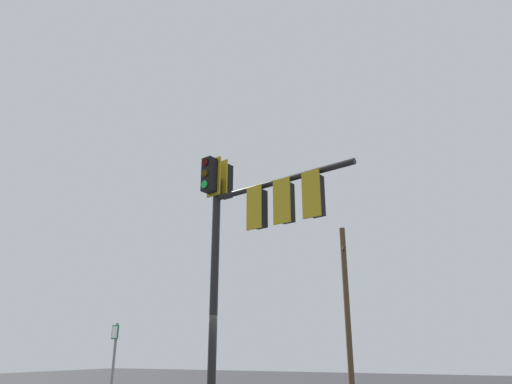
% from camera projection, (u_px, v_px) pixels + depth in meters
% --- Properties ---
extents(signal_mast_assembly, '(1.45, 4.07, 6.49)m').
position_uv_depth(signal_mast_assembly, '(246.00, 221.00, 10.96)').
color(signal_mast_assembly, black).
rests_on(signal_mast_assembly, ground).
extents(utility_pole_wooden, '(1.91, 0.71, 8.14)m').
position_uv_depth(utility_pole_wooden, '(347.00, 301.00, 24.17)').
color(utility_pole_wooden, '#4C3823').
rests_on(utility_pole_wooden, ground).
extents(route_sign_primary, '(0.15, 0.32, 2.41)m').
position_uv_depth(route_sign_primary, '(113.00, 360.00, 12.05)').
color(route_sign_primary, slate).
rests_on(route_sign_primary, ground).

